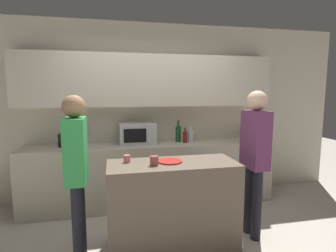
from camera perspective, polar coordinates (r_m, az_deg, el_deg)
back_wall at (r=4.06m, az=-4.20°, el=5.64°), size 6.40×0.40×2.70m
back_counter at (r=3.97m, az=-3.52°, el=-10.26°), size 3.60×0.62×0.91m
kitchen_island at (r=2.89m, az=1.06°, el=-16.94°), size 1.34×0.55×0.94m
microwave at (r=3.85m, az=-6.67°, el=-1.61°), size 0.52×0.39×0.30m
toaster at (r=3.90m, az=-20.74°, el=-2.82°), size 0.26×0.16×0.18m
potted_plant at (r=4.35m, az=16.54°, el=-0.20°), size 0.14×0.14×0.39m
bottle_0 at (r=3.98m, az=2.24°, el=-1.64°), size 0.08×0.08×0.33m
bottle_1 at (r=3.92m, az=3.73°, el=-2.35°), size 0.07×0.07×0.23m
bottle_2 at (r=3.97m, az=4.98°, el=-2.18°), size 0.07×0.07×0.24m
plate_on_island at (r=2.76m, az=0.40°, el=-7.67°), size 0.26×0.26×0.01m
cup_0 at (r=2.77m, az=-8.92°, el=-7.04°), size 0.07×0.07×0.08m
cup_1 at (r=2.63m, az=-3.02°, el=-7.54°), size 0.09×0.09×0.09m
person_left at (r=3.10m, az=18.39°, el=-5.29°), size 0.22×0.35×1.68m
person_center at (r=2.69m, az=-19.31°, el=-7.88°), size 0.21×0.34×1.64m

